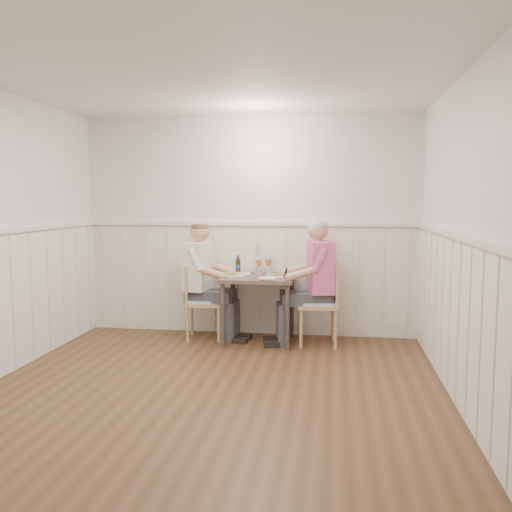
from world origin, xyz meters
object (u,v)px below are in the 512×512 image
(beer_bottle, at_px, (238,265))
(grass_vase, at_px, (256,258))
(man_in_pink, at_px, (316,292))
(diner_cream, at_px, (202,289))
(chair_right, at_px, (323,300))
(dining_table, at_px, (259,286))
(chair_left, at_px, (200,298))

(beer_bottle, height_order, grass_vase, grass_vase)
(man_in_pink, height_order, diner_cream, man_in_pink)
(chair_right, bearing_deg, man_in_pink, -174.82)
(dining_table, distance_m, chair_right, 0.74)
(chair_left, distance_m, grass_vase, 0.80)
(diner_cream, bearing_deg, chair_right, -2.72)
(dining_table, height_order, man_in_pink, man_in_pink)
(chair_left, bearing_deg, beer_bottle, 23.50)
(dining_table, bearing_deg, chair_right, -1.01)
(diner_cream, bearing_deg, chair_left, -123.81)
(dining_table, distance_m, grass_vase, 0.42)
(beer_bottle, distance_m, grass_vase, 0.23)
(chair_left, xyz_separation_m, diner_cream, (0.02, 0.03, 0.11))
(dining_table, height_order, beer_bottle, beer_bottle)
(chair_left, bearing_deg, man_in_pink, -2.03)
(chair_right, distance_m, grass_vase, 0.96)
(grass_vase, bearing_deg, dining_table, -75.40)
(chair_right, xyz_separation_m, chair_left, (-1.41, 0.04, -0.03))
(dining_table, relative_size, chair_left, 0.92)
(chair_left, height_order, beer_bottle, beer_bottle)
(beer_bottle, bearing_deg, dining_table, -37.40)
(man_in_pink, distance_m, diner_cream, 1.32)
(dining_table, bearing_deg, man_in_pink, -1.70)
(dining_table, xyz_separation_m, beer_bottle, (-0.27, 0.21, 0.21))
(diner_cream, distance_m, grass_vase, 0.73)
(chair_left, distance_m, beer_bottle, 0.59)
(chair_right, height_order, chair_left, chair_right)
(chair_right, distance_m, chair_left, 1.41)
(dining_table, relative_size, beer_bottle, 3.75)
(beer_bottle, bearing_deg, chair_left, -156.50)
(diner_cream, bearing_deg, dining_table, -4.55)
(man_in_pink, xyz_separation_m, diner_cream, (-1.32, 0.07, -0.02))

